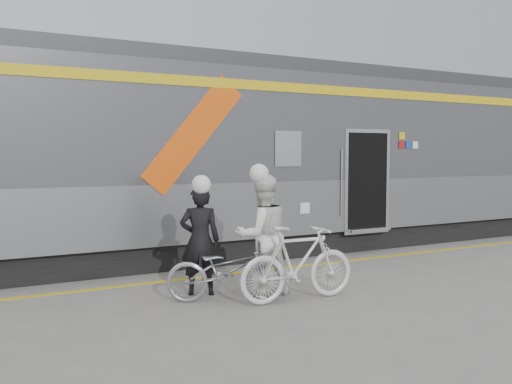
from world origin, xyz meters
TOP-DOWN VIEW (x-y plane):
  - ground at (0.00, 0.00)m, footprint 90.00×90.00m
  - train at (1.71, 4.19)m, footprint 24.00×3.17m
  - safety_strip at (0.00, 2.15)m, footprint 24.00×0.12m
  - man at (-0.61, 1.09)m, footprint 0.72×0.61m
  - bicycle_left at (-0.41, 0.54)m, footprint 1.85×1.25m
  - woman at (0.21, 0.64)m, footprint 0.92×0.74m
  - bicycle_right at (0.51, 0.09)m, footprint 1.87×0.61m
  - helmet_man at (-0.61, 1.09)m, footprint 0.29×0.29m
  - helmet_woman at (0.21, 0.64)m, footprint 0.29×0.29m

SIDE VIEW (x-z plane):
  - ground at x=0.00m, z-range 0.00..0.00m
  - safety_strip at x=0.00m, z-range 0.00..0.01m
  - bicycle_left at x=-0.41m, z-range 0.00..0.92m
  - bicycle_right at x=0.51m, z-range 0.00..1.11m
  - man at x=-0.61m, z-range 0.00..1.67m
  - woman at x=0.21m, z-range 0.00..1.83m
  - helmet_man at x=-0.61m, z-range 1.67..1.96m
  - helmet_woman at x=0.21m, z-range 1.83..2.13m
  - train at x=1.71m, z-range 0.00..4.10m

